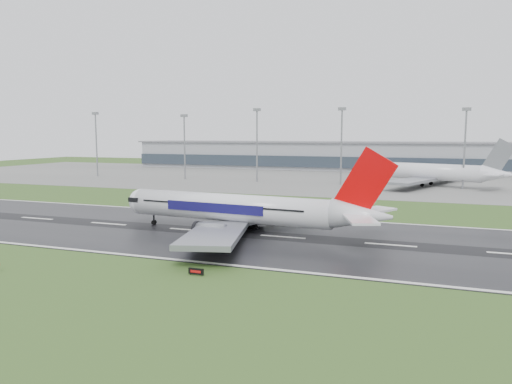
% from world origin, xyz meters
% --- Properties ---
extents(ground, '(520.00, 520.00, 0.00)m').
position_xyz_m(ground, '(0.00, 0.00, 0.00)').
color(ground, '#2E4F1D').
rests_on(ground, ground).
extents(runway, '(400.00, 45.00, 0.10)m').
position_xyz_m(runway, '(0.00, 0.00, 0.05)').
color(runway, black).
rests_on(runway, ground).
extents(apron, '(400.00, 130.00, 0.08)m').
position_xyz_m(apron, '(0.00, 125.00, 0.04)').
color(apron, slate).
rests_on(apron, ground).
extents(terminal, '(240.00, 36.00, 15.00)m').
position_xyz_m(terminal, '(0.00, 185.00, 7.50)').
color(terminal, gray).
rests_on(terminal, ground).
extents(main_airliner, '(60.95, 58.51, 16.65)m').
position_xyz_m(main_airliner, '(12.27, 0.55, 8.43)').
color(main_airliner, white).
rests_on(main_airliner, runway).
extents(parked_airliner, '(76.28, 73.92, 17.61)m').
position_xyz_m(parked_airliner, '(45.45, 107.11, 8.88)').
color(parked_airliner, silver).
rests_on(parked_airliner, apron).
extents(runway_sign, '(2.31, 0.51, 1.04)m').
position_xyz_m(runway_sign, '(15.71, -28.07, 0.52)').
color(runway_sign, black).
rests_on(runway_sign, ground).
extents(floodmast_0, '(0.64, 0.64, 28.88)m').
position_xyz_m(floodmast_0, '(-101.11, 100.00, 14.44)').
color(floodmast_0, gray).
rests_on(floodmast_0, ground).
extents(floodmast_1, '(0.64, 0.64, 27.22)m').
position_xyz_m(floodmast_1, '(-54.54, 100.00, 13.61)').
color(floodmast_1, gray).
rests_on(floodmast_1, ground).
extents(floodmast_2, '(0.64, 0.64, 29.20)m').
position_xyz_m(floodmast_2, '(-20.87, 100.00, 14.60)').
color(floodmast_2, gray).
rests_on(floodmast_2, ground).
extents(floodmast_3, '(0.64, 0.64, 28.90)m').
position_xyz_m(floodmast_3, '(14.04, 100.00, 14.45)').
color(floodmast_3, gray).
rests_on(floodmast_3, ground).
extents(floodmast_4, '(0.64, 0.64, 28.01)m').
position_xyz_m(floodmast_4, '(58.20, 100.00, 14.00)').
color(floodmast_4, gray).
rests_on(floodmast_4, ground).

